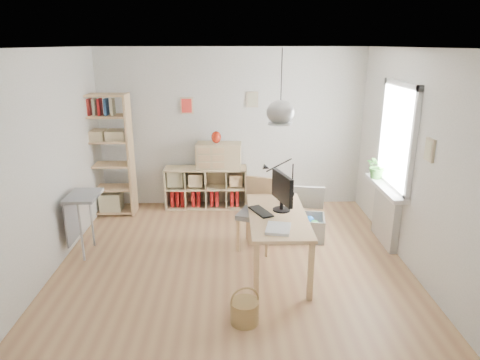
{
  "coord_description": "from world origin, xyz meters",
  "views": [
    {
      "loc": [
        -0.02,
        -4.99,
        2.74
      ],
      "look_at": [
        0.1,
        0.3,
        1.05
      ],
      "focal_mm": 32.0,
      "sensor_mm": 36.0,
      "label": 1
    }
  ],
  "objects_px": {
    "cube_shelf": "(205,190)",
    "storage_chest": "(302,221)",
    "tall_bookshelf": "(106,151)",
    "drawer_chest": "(219,155)",
    "chair": "(259,209)",
    "monitor": "(282,190)",
    "desk": "(277,221)"
  },
  "relations": [
    {
      "from": "cube_shelf",
      "to": "storage_chest",
      "type": "height_order",
      "value": "cube_shelf"
    },
    {
      "from": "tall_bookshelf",
      "to": "drawer_chest",
      "type": "height_order",
      "value": "tall_bookshelf"
    },
    {
      "from": "cube_shelf",
      "to": "storage_chest",
      "type": "bearing_deg",
      "value": -39.68
    },
    {
      "from": "cube_shelf",
      "to": "chair",
      "type": "xyz_separation_m",
      "value": [
        0.84,
        -1.57,
        0.26
      ]
    },
    {
      "from": "monitor",
      "to": "drawer_chest",
      "type": "bearing_deg",
      "value": 95.53
    },
    {
      "from": "chair",
      "to": "storage_chest",
      "type": "height_order",
      "value": "chair"
    },
    {
      "from": "desk",
      "to": "drawer_chest",
      "type": "distance_m",
      "value": 2.34
    },
    {
      "from": "monitor",
      "to": "desk",
      "type": "bearing_deg",
      "value": -133.16
    },
    {
      "from": "tall_bookshelf",
      "to": "chair",
      "type": "relative_size",
      "value": 2.05
    },
    {
      "from": "chair",
      "to": "storage_chest",
      "type": "bearing_deg",
      "value": 46.96
    },
    {
      "from": "storage_chest",
      "to": "chair",
      "type": "bearing_deg",
      "value": -145.23
    },
    {
      "from": "cube_shelf",
      "to": "monitor",
      "type": "bearing_deg",
      "value": -62.75
    },
    {
      "from": "storage_chest",
      "to": "drawer_chest",
      "type": "bearing_deg",
      "value": 145.3
    },
    {
      "from": "tall_bookshelf",
      "to": "desk",
      "type": "bearing_deg",
      "value": -37.01
    },
    {
      "from": "desk",
      "to": "drawer_chest",
      "type": "xyz_separation_m",
      "value": [
        -0.77,
        2.19,
        0.28
      ]
    },
    {
      "from": "tall_bookshelf",
      "to": "drawer_chest",
      "type": "distance_m",
      "value": 1.84
    },
    {
      "from": "cube_shelf",
      "to": "monitor",
      "type": "xyz_separation_m",
      "value": [
        1.08,
        -2.11,
        0.72
      ]
    },
    {
      "from": "cube_shelf",
      "to": "tall_bookshelf",
      "type": "xyz_separation_m",
      "value": [
        -1.56,
        -0.28,
        0.79
      ]
    },
    {
      "from": "desk",
      "to": "chair",
      "type": "height_order",
      "value": "chair"
    },
    {
      "from": "chair",
      "to": "storage_chest",
      "type": "distance_m",
      "value": 0.81
    },
    {
      "from": "desk",
      "to": "tall_bookshelf",
      "type": "bearing_deg",
      "value": 142.99
    },
    {
      "from": "cube_shelf",
      "to": "drawer_chest",
      "type": "xyz_separation_m",
      "value": [
        0.25,
        -0.04,
        0.64
      ]
    },
    {
      "from": "tall_bookshelf",
      "to": "drawer_chest",
      "type": "xyz_separation_m",
      "value": [
        1.82,
        0.24,
        -0.15
      ]
    },
    {
      "from": "desk",
      "to": "monitor",
      "type": "height_order",
      "value": "monitor"
    },
    {
      "from": "desk",
      "to": "monitor",
      "type": "xyz_separation_m",
      "value": [
        0.06,
        0.12,
        0.36
      ]
    },
    {
      "from": "chair",
      "to": "drawer_chest",
      "type": "height_order",
      "value": "drawer_chest"
    },
    {
      "from": "cube_shelf",
      "to": "monitor",
      "type": "height_order",
      "value": "monitor"
    },
    {
      "from": "drawer_chest",
      "to": "chair",
      "type": "bearing_deg",
      "value": -64.8
    },
    {
      "from": "monitor",
      "to": "cube_shelf",
      "type": "bearing_deg",
      "value": 100.8
    },
    {
      "from": "cube_shelf",
      "to": "drawer_chest",
      "type": "height_order",
      "value": "drawer_chest"
    },
    {
      "from": "desk",
      "to": "storage_chest",
      "type": "height_order",
      "value": "desk"
    },
    {
      "from": "tall_bookshelf",
      "to": "monitor",
      "type": "distance_m",
      "value": 3.22
    }
  ]
}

